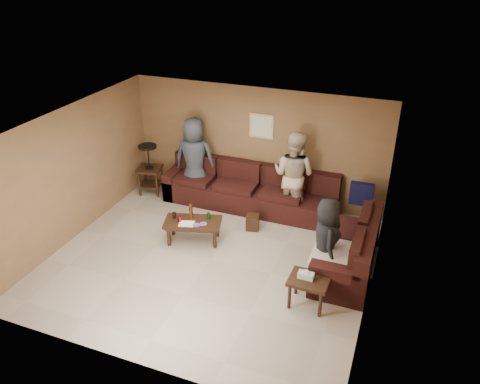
% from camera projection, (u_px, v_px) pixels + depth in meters
% --- Properties ---
extents(room, '(5.60, 5.50, 2.50)m').
position_uv_depth(room, '(207.00, 176.00, 7.60)').
color(room, '#B0A695').
rests_on(room, ground).
extents(sectional_sofa, '(4.65, 2.90, 0.97)m').
position_uv_depth(sectional_sofa, '(279.00, 212.00, 9.22)').
color(sectional_sofa, black).
rests_on(sectional_sofa, ground).
extents(coffee_table, '(1.16, 0.80, 0.72)m').
position_uv_depth(coffee_table, '(193.00, 224.00, 8.75)').
color(coffee_table, '#311C10').
rests_on(coffee_table, ground).
extents(end_table_left, '(0.61, 0.61, 1.14)m').
position_uv_depth(end_table_left, '(149.00, 168.00, 10.39)').
color(end_table_left, '#311C10').
rests_on(end_table_left, ground).
extents(side_table_right, '(0.62, 0.51, 0.64)m').
position_uv_depth(side_table_right, '(308.00, 282.00, 7.14)').
color(side_table_right, '#311C10').
rests_on(side_table_right, ground).
extents(waste_bin, '(0.30, 0.30, 0.30)m').
position_uv_depth(waste_bin, '(253.00, 222.00, 9.23)').
color(waste_bin, '#311C10').
rests_on(waste_bin, ground).
extents(wall_art, '(0.52, 0.04, 0.52)m').
position_uv_depth(wall_art, '(261.00, 126.00, 9.60)').
color(wall_art, tan).
rests_on(wall_art, ground).
extents(person_left, '(0.97, 0.70, 1.84)m').
position_uv_depth(person_left, '(195.00, 159.00, 10.05)').
color(person_left, '#323946').
rests_on(person_left, ground).
extents(person_middle, '(1.03, 0.88, 1.84)m').
position_uv_depth(person_middle, '(294.00, 175.00, 9.35)').
color(person_middle, '#C6B593').
rests_on(person_middle, ground).
extents(person_right, '(0.71, 0.85, 1.49)m').
position_uv_depth(person_right, '(326.00, 240.00, 7.60)').
color(person_right, black).
rests_on(person_right, ground).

